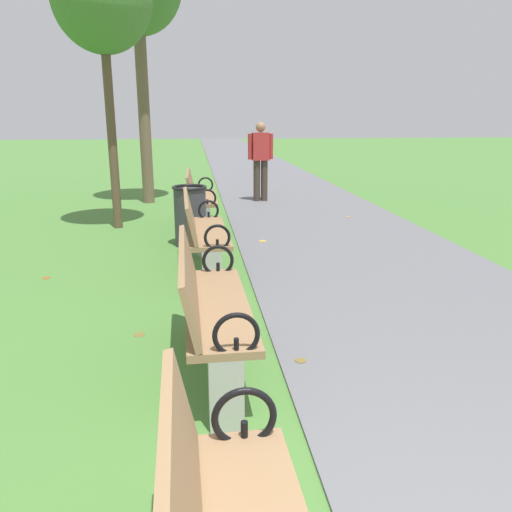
{
  "coord_description": "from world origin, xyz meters",
  "views": [
    {
      "loc": [
        -0.58,
        -1.0,
        1.77
      ],
      "look_at": [
        -0.05,
        3.37,
        0.55
      ],
      "focal_mm": 35.63,
      "sensor_mm": 36.0,
      "label": 1
    }
  ],
  "objects_px": {
    "park_bench_4": "(200,197)",
    "pedestrian_walking": "(261,157)",
    "park_bench_2": "(209,305)",
    "park_bench_3": "(203,232)",
    "trash_bin": "(190,216)"
  },
  "relations": [
    {
      "from": "pedestrian_walking",
      "to": "trash_bin",
      "type": "xyz_separation_m",
      "value": [
        -1.46,
        -3.62,
        -0.5
      ]
    },
    {
      "from": "park_bench_4",
      "to": "trash_bin",
      "type": "bearing_deg",
      "value": -96.73
    },
    {
      "from": "park_bench_4",
      "to": "trash_bin",
      "type": "distance_m",
      "value": 1.26
    },
    {
      "from": "park_bench_4",
      "to": "park_bench_3",
      "type": "bearing_deg",
      "value": -90.0
    },
    {
      "from": "park_bench_4",
      "to": "pedestrian_walking",
      "type": "height_order",
      "value": "pedestrian_walking"
    },
    {
      "from": "park_bench_2",
      "to": "trash_bin",
      "type": "distance_m",
      "value": 3.66
    },
    {
      "from": "park_bench_4",
      "to": "trash_bin",
      "type": "height_order",
      "value": "park_bench_4"
    },
    {
      "from": "park_bench_3",
      "to": "park_bench_4",
      "type": "distance_m",
      "value": 2.54
    },
    {
      "from": "park_bench_2",
      "to": "park_bench_3",
      "type": "bearing_deg",
      "value": 90.0
    },
    {
      "from": "park_bench_2",
      "to": "park_bench_3",
      "type": "xyz_separation_m",
      "value": [
        0.0,
        2.36,
        0.0
      ]
    },
    {
      "from": "park_bench_3",
      "to": "park_bench_4",
      "type": "relative_size",
      "value": 1.0
    },
    {
      "from": "park_bench_2",
      "to": "park_bench_3",
      "type": "height_order",
      "value": "same"
    },
    {
      "from": "park_bench_3",
      "to": "trash_bin",
      "type": "bearing_deg",
      "value": 96.48
    },
    {
      "from": "park_bench_2",
      "to": "pedestrian_walking",
      "type": "bearing_deg",
      "value": 79.79
    },
    {
      "from": "park_bench_2",
      "to": "pedestrian_walking",
      "type": "distance_m",
      "value": 7.41
    }
  ]
}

